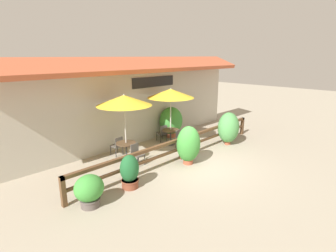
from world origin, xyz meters
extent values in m
plane|color=#9E937F|center=(0.00, 0.00, 0.00)|extent=(60.00, 60.00, 0.00)
cube|color=#BCB7A8|center=(0.00, 4.20, 1.80)|extent=(14.00, 0.40, 3.60)
cube|color=#B25133|center=(0.00, 3.65, 3.88)|extent=(14.28, 1.48, 0.70)
cube|color=black|center=(1.16, 3.97, 3.00)|extent=(2.76, 0.04, 0.50)
cube|color=brown|center=(0.00, 1.05, 0.89)|extent=(10.40, 0.14, 0.11)
cube|color=brown|center=(0.00, 1.05, 0.47)|extent=(10.40, 0.10, 0.09)
cube|color=brown|center=(-5.13, 1.05, 0.47)|extent=(0.14, 0.14, 0.95)
cube|color=brown|center=(0.00, 1.05, 0.47)|extent=(0.14, 0.14, 0.95)
cube|color=brown|center=(5.13, 1.05, 0.47)|extent=(0.14, 0.14, 0.95)
cylinder|color=#B7B2A8|center=(-1.70, 2.63, 1.20)|extent=(0.06, 0.06, 2.41)
cone|color=yellow|center=(-1.70, 2.63, 2.55)|extent=(2.23, 2.23, 0.42)
sphere|color=#B2ADA3|center=(-1.70, 2.63, 2.76)|extent=(0.07, 0.07, 0.07)
cylinder|color=#4C3826|center=(-1.70, 2.63, 0.74)|extent=(0.82, 0.82, 0.05)
cylinder|color=#333333|center=(-1.70, 2.63, 0.36)|extent=(0.07, 0.07, 0.72)
cylinder|color=#333333|center=(-1.70, 2.63, 0.01)|extent=(0.45, 0.45, 0.03)
cube|color=#514C47|center=(-1.70, 1.86, 0.43)|extent=(0.44, 0.44, 0.05)
cube|color=#514C47|center=(-1.71, 2.05, 0.66)|extent=(0.40, 0.05, 0.40)
cylinder|color=#2D2D2D|center=(-1.88, 1.66, 0.20)|extent=(0.04, 0.04, 0.41)
cylinder|color=#2D2D2D|center=(-1.50, 1.68, 0.20)|extent=(0.04, 0.04, 0.41)
cylinder|color=#2D2D2D|center=(-1.90, 2.04, 0.20)|extent=(0.04, 0.04, 0.41)
cylinder|color=#2D2D2D|center=(-1.52, 2.06, 0.20)|extent=(0.04, 0.04, 0.41)
cube|color=#514C47|center=(-1.66, 3.40, 0.43)|extent=(0.44, 0.44, 0.05)
cube|color=#514C47|center=(-1.65, 3.21, 0.66)|extent=(0.40, 0.05, 0.40)
cylinder|color=#2D2D2D|center=(-1.48, 3.60, 0.20)|extent=(0.04, 0.04, 0.41)
cylinder|color=#2D2D2D|center=(-1.86, 3.58, 0.20)|extent=(0.04, 0.04, 0.41)
cylinder|color=#2D2D2D|center=(-1.46, 3.22, 0.20)|extent=(0.04, 0.04, 0.41)
cylinder|color=#2D2D2D|center=(-1.84, 3.20, 0.20)|extent=(0.04, 0.04, 0.41)
cylinder|color=#B7B2A8|center=(1.07, 2.70, 1.20)|extent=(0.06, 0.06, 2.41)
cone|color=yellow|center=(1.07, 2.70, 2.55)|extent=(2.23, 2.23, 0.42)
sphere|color=#B2ADA3|center=(1.07, 2.70, 2.76)|extent=(0.07, 0.07, 0.07)
cylinder|color=#4C3826|center=(1.07, 2.70, 0.74)|extent=(0.82, 0.82, 0.05)
cylinder|color=#333333|center=(1.07, 2.70, 0.36)|extent=(0.07, 0.07, 0.72)
cylinder|color=#333333|center=(1.07, 2.70, 0.01)|extent=(0.45, 0.45, 0.03)
cube|color=#514C47|center=(1.08, 1.99, 0.43)|extent=(0.50, 0.50, 0.05)
cube|color=#514C47|center=(1.04, 2.18, 0.66)|extent=(0.40, 0.12, 0.40)
cylinder|color=#2D2D2D|center=(0.93, 1.76, 0.20)|extent=(0.04, 0.04, 0.41)
cylinder|color=#2D2D2D|center=(1.30, 1.84, 0.20)|extent=(0.04, 0.04, 0.41)
cylinder|color=#2D2D2D|center=(0.85, 2.14, 0.20)|extent=(0.04, 0.04, 0.41)
cylinder|color=#2D2D2D|center=(1.22, 2.22, 0.20)|extent=(0.04, 0.04, 0.41)
cube|color=#514C47|center=(1.15, 3.41, 0.43)|extent=(0.50, 0.50, 0.05)
cube|color=#514C47|center=(1.11, 3.23, 0.66)|extent=(0.40, 0.12, 0.40)
cylinder|color=#2D2D2D|center=(1.37, 3.56, 0.20)|extent=(0.04, 0.04, 0.41)
cylinder|color=#2D2D2D|center=(1.00, 3.64, 0.20)|extent=(0.04, 0.04, 0.41)
cylinder|color=#2D2D2D|center=(1.29, 3.19, 0.20)|extent=(0.04, 0.04, 0.41)
cylinder|color=#2D2D2D|center=(0.92, 3.27, 0.20)|extent=(0.04, 0.04, 0.41)
cylinder|color=#9E4C33|center=(-0.17, 0.51, 0.11)|extent=(0.40, 0.40, 0.22)
cylinder|color=#9E4C33|center=(-0.17, 0.51, 0.20)|extent=(0.43, 0.43, 0.04)
ellipsoid|color=#3D8E38|center=(-0.17, 0.51, 0.84)|extent=(1.02, 0.91, 1.47)
cylinder|color=#564C47|center=(-4.59, 0.52, 0.13)|extent=(0.55, 0.55, 0.25)
cylinder|color=#564C47|center=(-4.59, 0.52, 0.23)|extent=(0.59, 0.59, 0.04)
ellipsoid|color=#3D8E38|center=(-4.59, 0.52, 0.59)|extent=(0.87, 0.79, 0.79)
cylinder|color=#9E4C33|center=(3.05, 0.67, 0.12)|extent=(0.29, 0.29, 0.23)
cylinder|color=#9E4C33|center=(3.05, 0.67, 0.21)|extent=(0.31, 0.31, 0.04)
ellipsoid|color=#4C934C|center=(3.05, 0.67, 0.87)|extent=(1.12, 1.00, 1.50)
cylinder|color=brown|center=(-3.07, 0.60, 0.14)|extent=(0.55, 0.55, 0.28)
cylinder|color=brown|center=(-3.07, 0.60, 0.26)|extent=(0.59, 0.59, 0.04)
ellipsoid|color=#1E5B2D|center=(-3.07, 0.60, 0.68)|extent=(0.65, 0.59, 0.94)
cylinder|color=#9E4C33|center=(1.99, 3.55, 0.14)|extent=(0.52, 0.52, 0.28)
cylinder|color=#9E4C33|center=(1.99, 3.55, 0.26)|extent=(0.56, 0.56, 0.04)
ellipsoid|color=#3D8E38|center=(1.99, 3.55, 0.90)|extent=(1.29, 1.16, 1.48)
camera|label=1|loc=(-7.86, -5.88, 4.28)|focal=28.00mm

